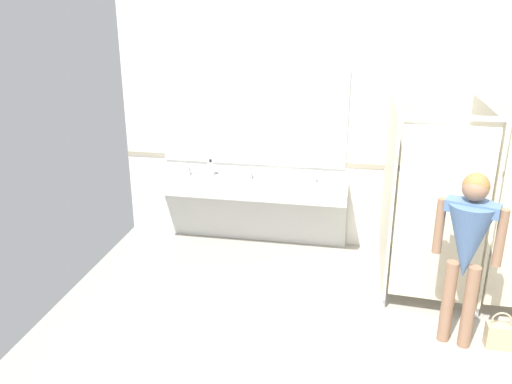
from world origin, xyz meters
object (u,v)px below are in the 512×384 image
handbag (499,335)px  soap_dispenser (211,169)px  person_standing (468,241)px  paper_cup (209,179)px

handbag → soap_dispenser: soap_dispenser is taller
handbag → soap_dispenser: size_ratio=1.66×
handbag → soap_dispenser: 3.70m
person_standing → soap_dispenser: person_standing is taller
person_standing → paper_cup: (-2.69, 1.52, -0.11)m
handbag → paper_cup: size_ratio=3.28×
handbag → paper_cup: (-3.08, 1.51, 0.78)m
soap_dispenser → paper_cup: (0.06, -0.27, -0.04)m
person_standing → soap_dispenser: bearing=147.0°
paper_cup → handbag: bearing=-26.1°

